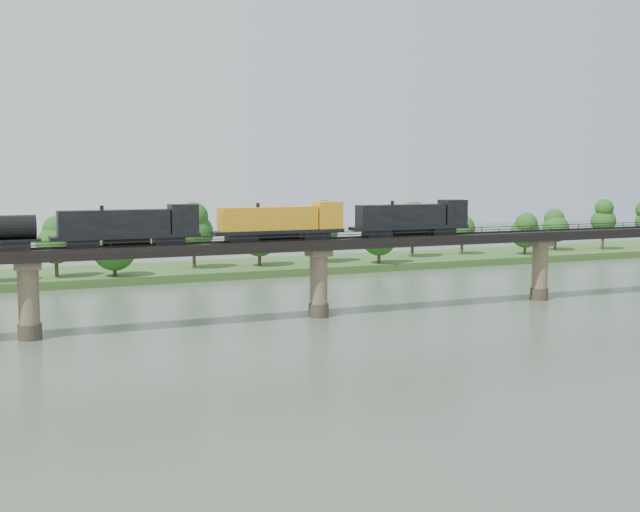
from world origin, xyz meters
name	(u,v)px	position (x,y,z in m)	size (l,w,h in m)	color
ground	(424,361)	(0.00, 0.00, 0.00)	(400.00, 400.00, 0.00)	#3C4C3B
far_bank	(215,270)	(0.00, 85.00, 0.80)	(300.00, 24.00, 1.60)	#2F5220
bridge	(319,280)	(0.00, 30.00, 5.46)	(236.00, 30.00, 11.50)	#473A2D
bridge_superstructure	(319,237)	(0.00, 30.00, 11.79)	(220.00, 4.90, 0.75)	black
far_treeline	(181,234)	(-8.21, 80.52, 8.83)	(289.06, 17.54, 13.60)	#382619
freight_train	(231,224)	(-13.18, 30.00, 14.08)	(78.38, 3.05, 5.40)	black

